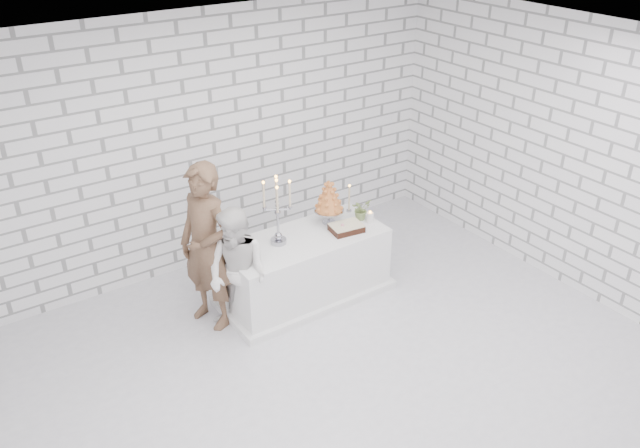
{
  "coord_description": "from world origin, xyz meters",
  "views": [
    {
      "loc": [
        -2.89,
        -3.9,
        4.18
      ],
      "look_at": [
        0.37,
        0.87,
        1.05
      ],
      "focal_mm": 36.13,
      "sensor_mm": 36.0,
      "label": 1
    }
  ],
  "objects_px": {
    "groom": "(206,247)",
    "croquembouche": "(329,202)",
    "candelabra": "(277,212)",
    "cake_table": "(305,267)",
    "bride": "(238,274)"
  },
  "relations": [
    {
      "from": "cake_table",
      "to": "groom",
      "type": "relative_size",
      "value": 1.0
    },
    {
      "from": "cake_table",
      "to": "croquembouche",
      "type": "bearing_deg",
      "value": 17.43
    },
    {
      "from": "cake_table",
      "to": "bride",
      "type": "xyz_separation_m",
      "value": [
        -0.9,
        -0.17,
        0.33
      ]
    },
    {
      "from": "candelabra",
      "to": "croquembouche",
      "type": "xyz_separation_m",
      "value": [
        0.7,
        0.07,
        -0.11
      ]
    },
    {
      "from": "cake_table",
      "to": "candelabra",
      "type": "bearing_deg",
      "value": 169.17
    },
    {
      "from": "groom",
      "to": "croquembouche",
      "type": "bearing_deg",
      "value": 69.36
    },
    {
      "from": "bride",
      "to": "groom",
      "type": "bearing_deg",
      "value": -177.03
    },
    {
      "from": "bride",
      "to": "croquembouche",
      "type": "xyz_separation_m",
      "value": [
        1.31,
        0.3,
        0.31
      ]
    },
    {
      "from": "groom",
      "to": "bride",
      "type": "xyz_separation_m",
      "value": [
        0.17,
        -0.34,
        -0.2
      ]
    },
    {
      "from": "cake_table",
      "to": "groom",
      "type": "height_order",
      "value": "groom"
    },
    {
      "from": "bride",
      "to": "cake_table",
      "type": "bearing_deg",
      "value": 77.58
    },
    {
      "from": "candelabra",
      "to": "croquembouche",
      "type": "bearing_deg",
      "value": 5.97
    },
    {
      "from": "cake_table",
      "to": "candelabra",
      "type": "distance_m",
      "value": 0.81
    },
    {
      "from": "groom",
      "to": "bride",
      "type": "height_order",
      "value": "groom"
    },
    {
      "from": "groom",
      "to": "croquembouche",
      "type": "xyz_separation_m",
      "value": [
        1.48,
        -0.04,
        0.11
      ]
    }
  ]
}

